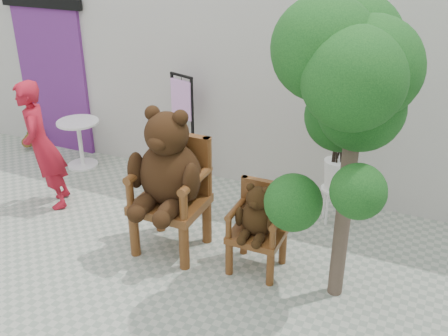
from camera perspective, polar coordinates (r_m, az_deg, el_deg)
name	(u,v)px	position (r m, az deg, el deg)	size (l,w,h in m)	color
ground_plane	(135,289)	(5.44, -9.67, -12.83)	(60.00, 60.00, 0.00)	#999E8D
back_wall	(251,67)	(7.27, 2.91, 10.91)	(9.00, 1.00, 3.00)	beige
doorway	(53,76)	(8.47, -18.08, 9.48)	(1.40, 0.11, 2.33)	#602570
chair_big	(169,174)	(5.52, -6.00, -0.61)	(0.81, 0.86, 1.65)	#512B11
chair_small	(258,219)	(5.35, 3.76, -5.59)	(0.54, 0.53, 0.99)	#512B11
person	(42,146)	(6.79, -19.20, 2.25)	(0.60, 0.39, 1.64)	#A31425
cafe_table	(80,138)	(7.91, -15.44, 3.15)	(0.60, 0.60, 0.70)	white
display_stand	(183,141)	(7.18, -4.43, 2.95)	(0.53, 0.47, 1.51)	black
stool_bucket	(336,174)	(6.25, 12.07, -0.63)	(0.32, 0.32, 1.45)	white
tree	(348,79)	(4.49, 13.37, 9.36)	(1.24, 1.64, 2.83)	#413227
potted_plant	(33,137)	(8.88, -20.12, 3.16)	(0.33, 0.28, 0.36)	#0F3712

